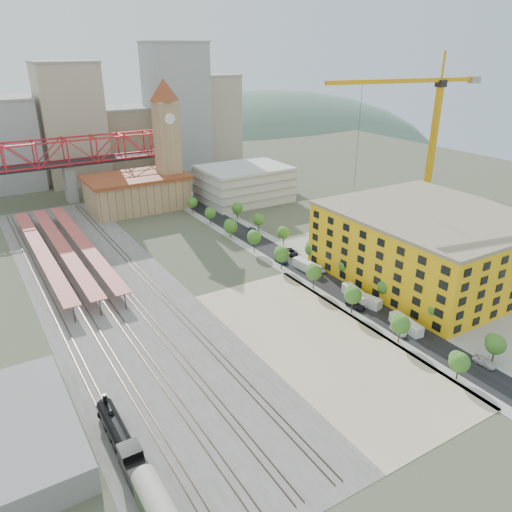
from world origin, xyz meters
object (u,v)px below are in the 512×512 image
clock_tower (167,132)px  site_trailer_c (356,295)px  tower_crane (426,126)px  site_trailer_d (307,266)px  site_trailer_b (364,300)px  site_trailer_a (406,324)px  locomotive (123,445)px  construction_building (430,245)px  car_0 (399,332)px

clock_tower → site_trailer_c: bearing=-85.4°
tower_crane → site_trailer_d: tower_crane is taller
site_trailer_c → site_trailer_d: bearing=100.4°
clock_tower → site_trailer_b: 106.99m
clock_tower → site_trailer_b: clock_tower is taller
clock_tower → site_trailer_a: size_ratio=5.81×
locomotive → site_trailer_c: bearing=17.3°
construction_building → locomotive: (-92.00, -20.75, -7.17)m
clock_tower → tower_crane: bearing=-51.5°
tower_crane → site_trailer_a: size_ratio=6.44×
locomotive → site_trailer_c: (66.00, 20.57, -0.92)m
tower_crane → locomotive: bearing=-157.7°
site_trailer_d → site_trailer_a: bearing=-95.1°
car_0 → construction_building: bearing=33.7°
site_trailer_b → site_trailer_c: (0.00, 2.93, 0.05)m
clock_tower → construction_building: bearing=-71.2°
locomotive → car_0: locomotive is taller
construction_building → site_trailer_c: construction_building is taller
site_trailer_d → car_0: size_ratio=2.35×
car_0 → locomotive: bearing=-175.1°
site_trailer_a → site_trailer_c: bearing=95.6°
site_trailer_a → locomotive: bearing=-171.0°
tower_crane → site_trailer_c: (-50.01, -27.12, -34.28)m
site_trailer_b → locomotive: bearing=-178.5°
construction_building → tower_crane: tower_crane is taller
locomotive → site_trailer_a: size_ratio=2.68×
construction_building → site_trailer_b: construction_building is taller
clock_tower → site_trailer_d: clock_tower is taller
clock_tower → site_trailer_d: size_ratio=5.42×
site_trailer_d → car_0: 38.20m
site_trailer_c → car_0: bearing=-89.3°
locomotive → site_trailer_b: locomotive is taller
site_trailer_a → site_trailer_d: site_trailer_d is taller
clock_tower → site_trailer_c: size_ratio=5.40×
construction_building → site_trailer_d: bearing=142.0°
site_trailer_a → site_trailer_d: bearing=95.6°
site_trailer_a → site_trailer_d: size_ratio=0.93×
tower_crane → car_0: bearing=-139.9°
site_trailer_c → car_0: site_trailer_c is taller
car_0 → site_trailer_c: bearing=82.5°
tower_crane → site_trailer_a: 74.89m
site_trailer_d → car_0: (-3.00, -38.08, -0.62)m
site_trailer_d → site_trailer_b: bearing=-95.1°
site_trailer_c → clock_tower: bearing=104.9°
tower_crane → site_trailer_b: (-50.01, -30.05, -34.33)m
construction_building → locomotive: construction_building is taller
car_0 → site_trailer_b: bearing=80.6°
locomotive → site_trailer_d: bearing=31.9°
construction_building → site_trailer_c: bearing=-179.6°
construction_building → site_trailer_c: 27.23m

